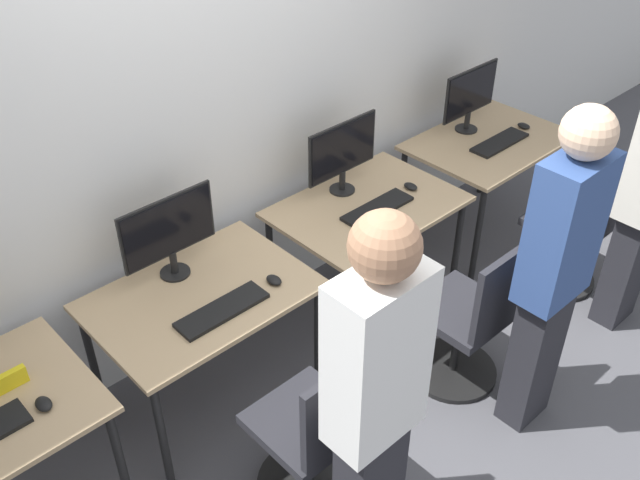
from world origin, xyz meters
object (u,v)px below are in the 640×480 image
at_px(office_chair_far_right, 575,235).
at_px(monitor_left, 169,232).
at_px(office_chair_right, 468,326).
at_px(mouse_far_left, 44,404).
at_px(person_left, 375,399).
at_px(mouse_left, 274,280).
at_px(mouse_right, 411,186).
at_px(office_chair_left, 315,439).
at_px(monitor_far_right, 470,95).
at_px(mouse_far_right, 524,126).
at_px(monitor_right, 343,152).
at_px(person_right, 556,267).
at_px(keyboard_far_right, 500,142).
at_px(keyboard_right, 377,208).
at_px(keyboard_left, 222,310).

bearing_deg(office_chair_far_right, monitor_left, 157.04).
relative_size(monitor_left, office_chair_right, 0.54).
relative_size(mouse_far_left, person_left, 0.05).
bearing_deg(mouse_left, mouse_far_left, 178.86).
height_order(mouse_right, office_chair_right, office_chair_right).
relative_size(office_chair_left, monitor_far_right, 1.84).
xyz_separation_m(monitor_left, office_chair_right, (1.09, -1.00, -0.60)).
height_order(mouse_far_left, monitor_far_right, monitor_far_right).
bearing_deg(monitor_left, person_left, -91.27).
xyz_separation_m(mouse_far_left, mouse_left, (1.16, -0.02, 0.00)).
bearing_deg(mouse_far_left, mouse_far_right, 1.60).
bearing_deg(office_chair_right, mouse_far_right, 26.37).
bearing_deg(mouse_right, office_chair_right, -115.25).
distance_m(mouse_far_left, office_chair_left, 1.14).
distance_m(mouse_far_left, office_chair_right, 2.08).
height_order(mouse_far_left, mouse_far_right, same).
relative_size(monitor_right, monitor_far_right, 1.00).
distance_m(mouse_far_left, monitor_right, 2.04).
relative_size(mouse_right, mouse_far_right, 1.00).
bearing_deg(person_left, person_right, -0.41).
xyz_separation_m(mouse_left, keyboard_far_right, (1.97, 0.10, -0.01)).
bearing_deg(office_chair_left, mouse_far_left, 143.86).
bearing_deg(keyboard_right, office_chair_left, -147.73).
height_order(keyboard_left, office_chair_left, office_chair_left).
relative_size(mouse_far_left, office_chair_right, 0.10).
bearing_deg(person_left, keyboard_left, 88.23).
height_order(mouse_far_left, person_right, person_right).
distance_m(monitor_right, mouse_far_right, 1.48).
bearing_deg(mouse_right, mouse_far_left, -177.52).
bearing_deg(office_chair_left, monitor_far_right, 23.33).
xyz_separation_m(monitor_left, keyboard_left, (0.00, -0.39, -0.24)).
bearing_deg(keyboard_far_right, person_left, -155.08).
bearing_deg(office_chair_far_right, mouse_far_left, 169.32).
bearing_deg(office_chair_right, monitor_far_right, 39.71).
bearing_deg(monitor_right, monitor_far_right, -0.75).
bearing_deg(mouse_right, office_chair_far_right, -40.86).
xyz_separation_m(mouse_far_left, person_right, (1.98, -1.01, 0.21)).
height_order(office_chair_left, mouse_right, office_chair_left).
xyz_separation_m(mouse_right, person_right, (-0.31, -1.11, 0.21)).
distance_m(office_chair_left, person_left, 0.70).
relative_size(keyboard_right, office_chair_far_right, 0.49).
xyz_separation_m(mouse_right, keyboard_far_right, (0.84, -0.03, -0.01)).
height_order(mouse_right, monitor_far_right, monitor_far_right).
relative_size(monitor_left, office_chair_left, 0.54).
distance_m(mouse_far_left, keyboard_left, 0.85).
bearing_deg(person_right, monitor_left, 129.55).
bearing_deg(mouse_left, monitor_right, 24.65).
distance_m(person_right, mouse_far_right, 1.83).
bearing_deg(person_left, mouse_far_left, 129.41).
height_order(monitor_left, keyboard_right, monitor_left).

